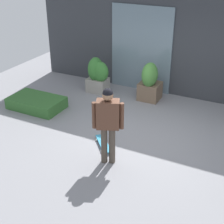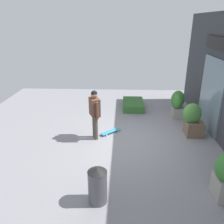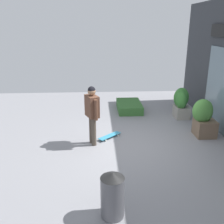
{
  "view_description": "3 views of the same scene",
  "coord_description": "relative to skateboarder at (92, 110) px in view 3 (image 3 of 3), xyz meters",
  "views": [
    {
      "loc": [
        2.48,
        -6.23,
        4.06
      ],
      "look_at": [
        -0.38,
        -0.6,
        0.87
      ],
      "focal_mm": 53.87,
      "sensor_mm": 36.0,
      "label": 1
    },
    {
      "loc": [
        6.51,
        -0.29,
        3.62
      ],
      "look_at": [
        -0.38,
        -0.6,
        0.87
      ],
      "focal_mm": 36.57,
      "sensor_mm": 36.0,
      "label": 2
    },
    {
      "loc": [
        6.27,
        -0.98,
        3.15
      ],
      "look_at": [
        -0.38,
        -0.6,
        0.87
      ],
      "focal_mm": 40.94,
      "sensor_mm": 36.0,
      "label": 3
    }
  ],
  "objects": [
    {
      "name": "ground_plane",
      "position": [
        0.19,
        1.14,
        -1.0
      ],
      "size": [
        12.0,
        12.0,
        0.0
      ],
      "primitive_type": "plane",
      "color": "gray"
    },
    {
      "name": "skateboard",
      "position": [
        -0.38,
        0.48,
        -0.94
      ],
      "size": [
        0.66,
        0.7,
        0.08
      ],
      "rotation": [
        0.0,
        0.0,
        2.31
      ],
      "color": "teal",
      "rests_on": "ground_plane"
    },
    {
      "name": "trash_bin",
      "position": [
        2.85,
        0.38,
        -0.57
      ],
      "size": [
        0.41,
        0.41,
        0.86
      ],
      "color": "#4C4C51",
      "rests_on": "ground_plane"
    },
    {
      "name": "planter_box_left",
      "position": [
        -0.37,
        3.25,
        -0.42
      ],
      "size": [
        0.59,
        0.71,
        1.14
      ],
      "color": "brown",
      "rests_on": "ground_plane"
    },
    {
      "name": "planter_box_right",
      "position": [
        -1.96,
        3.09,
        -0.44
      ],
      "size": [
        0.69,
        0.54,
        1.08
      ],
      "color": "gray",
      "rests_on": "ground_plane"
    },
    {
      "name": "skateboarder",
      "position": [
        0.0,
        0.0,
        0.0
      ],
      "size": [
        0.58,
        0.41,
        1.64
      ],
      "rotation": [
        0.0,
        0.0,
        1.98
      ],
      "color": "#4C4238",
      "rests_on": "ground_plane"
    },
    {
      "name": "hedge_ledge",
      "position": [
        -2.91,
        1.37,
        -0.85
      ],
      "size": [
        1.45,
        0.9,
        0.3
      ],
      "primitive_type": "cube",
      "color": "#33662D",
      "rests_on": "ground_plane"
    }
  ]
}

